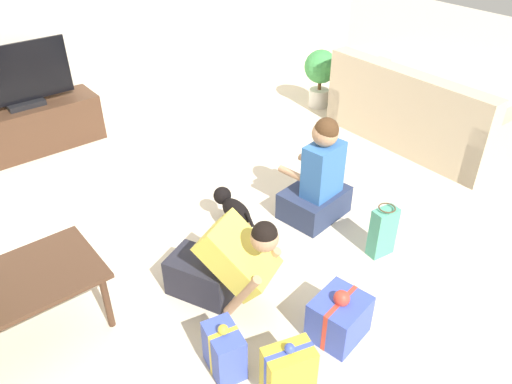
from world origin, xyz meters
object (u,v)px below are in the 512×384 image
(tv_console, at_px, (32,128))
(potted_plant_corner_right, at_px, (321,72))
(tv, at_px, (19,80))
(gift_box_c, at_px, (288,372))
(dog, at_px, (232,208))
(gift_bag_a, at_px, (383,232))
(gift_box_a, at_px, (224,350))
(person_kneeling, at_px, (224,264))
(person_sitting, at_px, (318,182))
(sofa_right, at_px, (417,116))
(gift_box_b, at_px, (339,317))
(coffee_table, at_px, (22,286))

(tv_console, height_order, potted_plant_corner_right, potted_plant_corner_right)
(tv, height_order, gift_box_c, tv)
(dog, height_order, gift_bag_a, gift_bag_a)
(dog, distance_m, gift_box_a, 1.32)
(gift_box_c, height_order, gift_bag_a, gift_bag_a)
(potted_plant_corner_right, bearing_deg, person_kneeling, -145.50)
(tv_console, relative_size, tv, 1.35)
(potted_plant_corner_right, distance_m, person_kneeling, 3.32)
(person_sitting, distance_m, gift_box_a, 1.66)
(sofa_right, relative_size, gift_box_b, 4.89)
(potted_plant_corner_right, bearing_deg, tv, 160.84)
(gift_box_a, bearing_deg, gift_bag_a, 3.90)
(gift_bag_a, bearing_deg, tv_console, 114.18)
(potted_plant_corner_right, relative_size, dog, 1.32)
(tv_console, xyz_separation_m, gift_bag_a, (1.47, -3.27, -0.03))
(gift_box_a, bearing_deg, potted_plant_corner_right, 37.20)
(potted_plant_corner_right, xyz_separation_m, person_sitting, (-1.59, -1.58, -0.09))
(gift_box_c, relative_size, gift_bag_a, 0.93)
(tv_console, relative_size, dog, 2.57)
(sofa_right, bearing_deg, coffee_table, 91.36)
(dog, distance_m, gift_box_c, 1.52)
(sofa_right, relative_size, person_sitting, 2.03)
(tv_console, relative_size, gift_box_b, 3.53)
(tv, bearing_deg, person_kneeling, -84.61)
(coffee_table, xyz_separation_m, tv, (0.82, 2.41, 0.35))
(person_sitting, xyz_separation_m, dog, (-0.65, 0.28, -0.12))
(potted_plant_corner_right, xyz_separation_m, person_kneeling, (-2.74, -1.88, -0.11))
(sofa_right, relative_size, dog, 3.56)
(tv_console, xyz_separation_m, gift_box_c, (0.13, -3.72, -0.07))
(gift_bag_a, bearing_deg, coffee_table, 159.47)
(person_kneeling, bearing_deg, tv, 70.42)
(coffee_table, bearing_deg, dog, 2.60)
(tv, xyz_separation_m, dog, (0.77, -2.34, -0.53))
(gift_box_b, xyz_separation_m, gift_box_c, (-0.52, -0.11, 0.02))
(person_sitting, bearing_deg, gift_box_c, 32.30)
(potted_plant_corner_right, distance_m, person_sitting, 2.24)
(tv, distance_m, dog, 2.52)
(dog, bearing_deg, gift_bag_a, 129.43)
(coffee_table, xyz_separation_m, gift_box_a, (0.77, -0.96, -0.24))
(tv, bearing_deg, gift_box_b, -79.80)
(person_sitting, relative_size, gift_box_a, 2.49)
(tv_console, distance_m, gift_bag_a, 3.59)
(tv_console, xyz_separation_m, tv, (0.00, -0.00, 0.51))
(coffee_table, bearing_deg, person_sitting, -5.39)
(sofa_right, bearing_deg, potted_plant_corner_right, 6.53)
(tv, bearing_deg, dog, -71.74)
(dog, bearing_deg, gift_box_c, 67.66)
(coffee_table, relative_size, gift_bag_a, 2.12)
(gift_box_a, height_order, gift_bag_a, gift_bag_a)
(person_kneeling, bearing_deg, gift_box_a, -151.27)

